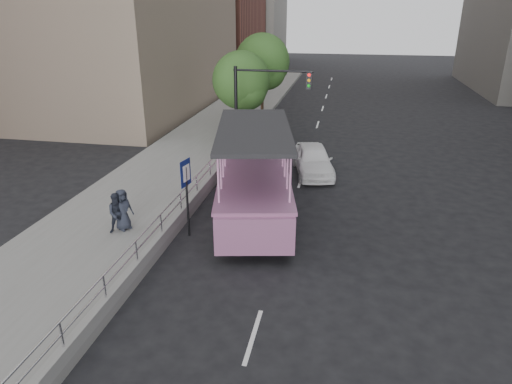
{
  "coord_description": "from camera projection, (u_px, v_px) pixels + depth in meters",
  "views": [
    {
      "loc": [
        2.95,
        -11.5,
        8.0
      ],
      "look_at": [
        0.08,
        3.06,
        2.02
      ],
      "focal_mm": 32.0,
      "sensor_mm": 36.0,
      "label": 1
    }
  ],
  "objects": [
    {
      "name": "ground",
      "position": [
        234.0,
        289.0,
        13.98
      ],
      "size": [
        160.0,
        160.0,
        0.0
      ],
      "primitive_type": "plane",
      "color": "black"
    },
    {
      "name": "sidewalk",
      "position": [
        173.0,
        169.0,
        24.06
      ],
      "size": [
        5.5,
        80.0,
        0.3
      ],
      "primitive_type": "cube",
      "color": "gray",
      "rests_on": "ground"
    },
    {
      "name": "kerb_wall",
      "position": [
        162.0,
        237.0,
        16.19
      ],
      "size": [
        0.24,
        30.0,
        0.36
      ],
      "primitive_type": "cube",
      "color": "#9A9B96",
      "rests_on": "sidewalk"
    },
    {
      "name": "guardrail",
      "position": [
        161.0,
        220.0,
        15.94
      ],
      "size": [
        0.07,
        22.0,
        0.71
      ],
      "color": "silver",
      "rests_on": "kerb_wall"
    },
    {
      "name": "duck_boat",
      "position": [
        254.0,
        171.0,
        20.02
      ],
      "size": [
        4.81,
        11.38,
        3.68
      ],
      "color": "black",
      "rests_on": "ground"
    },
    {
      "name": "car",
      "position": [
        313.0,
        160.0,
        23.53
      ],
      "size": [
        2.72,
        4.75,
        1.52
      ],
      "primitive_type": "imported",
      "rotation": [
        0.0,
        0.0,
        0.22
      ],
      "color": "white",
      "rests_on": "ground"
    },
    {
      "name": "pedestrian_mid",
      "position": [
        118.0,
        213.0,
        16.67
      ],
      "size": [
        0.93,
        0.88,
        1.52
      ],
      "primitive_type": "imported",
      "rotation": [
        0.0,
        0.0,
        0.56
      ],
      "color": "#252A36",
      "rests_on": "sidewalk"
    },
    {
      "name": "pedestrian_far",
      "position": [
        123.0,
        210.0,
        16.87
      ],
      "size": [
        0.82,
        0.92,
        1.58
      ],
      "primitive_type": "imported",
      "rotation": [
        0.0,
        0.0,
        1.06
      ],
      "color": "#252A36",
      "rests_on": "sidewalk"
    },
    {
      "name": "parking_sign",
      "position": [
        187.0,
        190.0,
        16.6
      ],
      "size": [
        0.15,
        0.67,
        3.01
      ],
      "color": "black",
      "rests_on": "ground"
    },
    {
      "name": "traffic_signal",
      "position": [
        258.0,
        99.0,
        24.35
      ],
      "size": [
        4.2,
        0.32,
        5.2
      ],
      "color": "black",
      "rests_on": "ground"
    },
    {
      "name": "street_tree_near",
      "position": [
        243.0,
        83.0,
        27.64
      ],
      "size": [
        3.52,
        3.52,
        5.72
      ],
      "color": "#352518",
      "rests_on": "ground"
    },
    {
      "name": "street_tree_far",
      "position": [
        264.0,
        64.0,
        32.88
      ],
      "size": [
        3.97,
        3.97,
        6.45
      ],
      "color": "#352518",
      "rests_on": "ground"
    }
  ]
}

